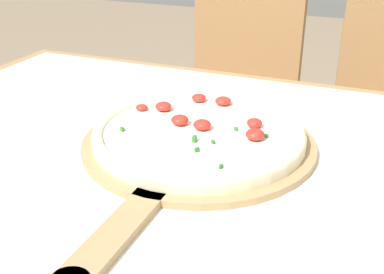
% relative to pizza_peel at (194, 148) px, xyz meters
% --- Properties ---
extents(dining_table, '(1.44, 1.02, 0.73)m').
position_rel_pizza_peel_xyz_m(dining_table, '(0.06, -0.07, -0.10)').
color(dining_table, '#A87F51').
rests_on(dining_table, ground_plane).
extents(towel_cloth, '(1.36, 0.94, 0.00)m').
position_rel_pizza_peel_xyz_m(towel_cloth, '(0.06, -0.07, -0.01)').
color(towel_cloth, white).
rests_on(towel_cloth, dining_table).
extents(pizza_peel, '(0.40, 0.60, 0.01)m').
position_rel_pizza_peel_xyz_m(pizza_peel, '(0.00, 0.00, 0.00)').
color(pizza_peel, tan).
rests_on(pizza_peel, towel_cloth).
extents(pizza, '(0.36, 0.36, 0.04)m').
position_rel_pizza_peel_xyz_m(pizza, '(-0.00, 0.02, 0.02)').
color(pizza, beige).
rests_on(pizza, pizza_peel).
extents(chair_left, '(0.41, 0.41, 0.88)m').
position_rel_pizza_peel_xyz_m(chair_left, '(-0.18, 0.82, -0.23)').
color(chair_left, '#A37547').
rests_on(chair_left, ground_plane).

